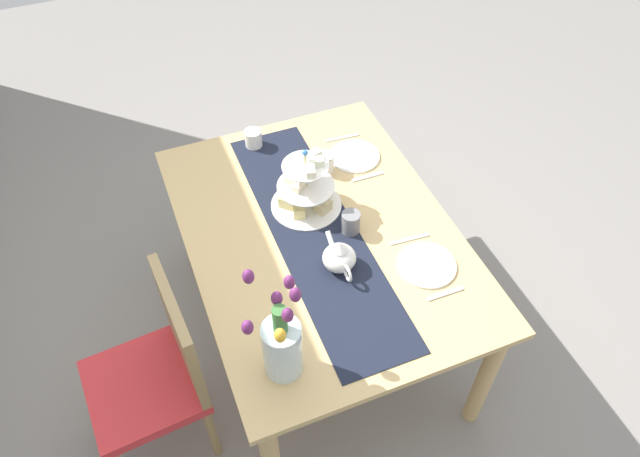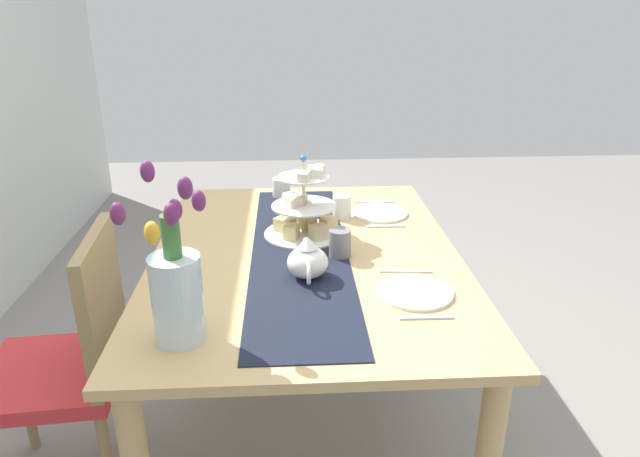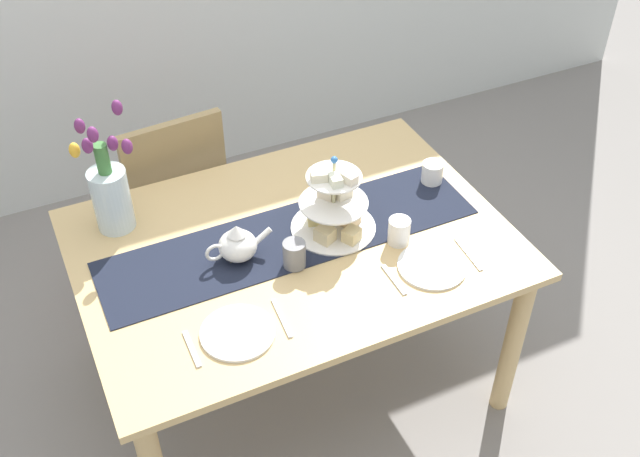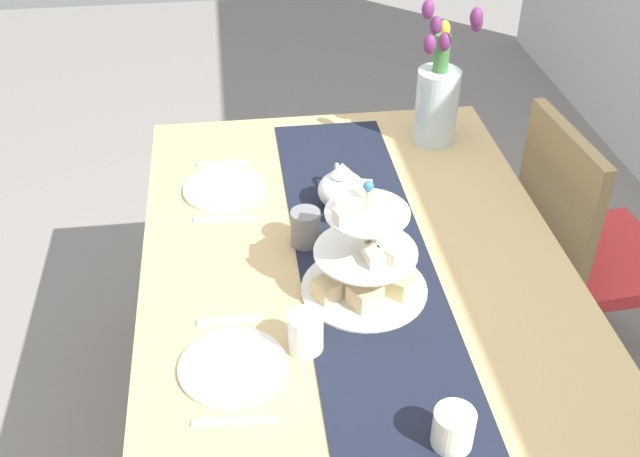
% 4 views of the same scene
% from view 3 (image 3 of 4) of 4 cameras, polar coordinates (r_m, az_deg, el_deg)
% --- Properties ---
extents(ground_plane, '(8.00, 8.00, 0.00)m').
position_cam_3_polar(ground_plane, '(3.13, -1.75, -11.14)').
color(ground_plane, gray).
extents(dining_table, '(1.48, 1.06, 0.74)m').
position_cam_3_polar(dining_table, '(2.66, -2.02, -2.56)').
color(dining_table, tan).
rests_on(dining_table, ground_plane).
extents(chair_left, '(0.45, 0.45, 0.91)m').
position_cam_3_polar(chair_left, '(3.26, -11.24, 2.74)').
color(chair_left, '#9C8254').
rests_on(chair_left, ground_plane).
extents(table_runner, '(1.34, 0.33, 0.00)m').
position_cam_3_polar(table_runner, '(2.61, -2.25, -0.65)').
color(table_runner, black).
rests_on(table_runner, dining_table).
extents(tiered_cake_stand, '(0.30, 0.30, 0.30)m').
position_cam_3_polar(tiered_cake_stand, '(2.59, 1.09, 1.45)').
color(tiered_cake_stand, beige).
rests_on(tiered_cake_stand, table_runner).
extents(teapot, '(0.24, 0.13, 0.14)m').
position_cam_3_polar(teapot, '(2.51, -6.29, -1.23)').
color(teapot, white).
rests_on(teapot, table_runner).
extents(tulip_vase, '(0.20, 0.20, 0.46)m').
position_cam_3_polar(tulip_vase, '(2.66, -15.66, 2.74)').
color(tulip_vase, silver).
rests_on(tulip_vase, dining_table).
extents(cream_jug, '(0.08, 0.08, 0.08)m').
position_cam_3_polar(cream_jug, '(2.87, 8.53, 4.20)').
color(cream_jug, white).
rests_on(cream_jug, dining_table).
extents(dinner_plate_left, '(0.23, 0.23, 0.01)m').
position_cam_3_polar(dinner_plate_left, '(2.30, -6.27, -7.87)').
color(dinner_plate_left, white).
rests_on(dinner_plate_left, dining_table).
extents(fork_left, '(0.02, 0.15, 0.01)m').
position_cam_3_polar(fork_left, '(2.28, -9.71, -9.00)').
color(fork_left, silver).
rests_on(fork_left, dining_table).
extents(knife_left, '(0.03, 0.17, 0.01)m').
position_cam_3_polar(knife_left, '(2.34, -2.92, -6.80)').
color(knife_left, silver).
rests_on(knife_left, dining_table).
extents(dinner_plate_right, '(0.23, 0.23, 0.01)m').
position_cam_3_polar(dinner_plate_right, '(2.52, 8.50, -2.84)').
color(dinner_plate_right, white).
rests_on(dinner_plate_right, dining_table).
extents(fork_right, '(0.02, 0.15, 0.01)m').
position_cam_3_polar(fork_right, '(2.46, 5.63, -3.88)').
color(fork_right, silver).
rests_on(fork_right, dining_table).
extents(knife_right, '(0.03, 0.17, 0.01)m').
position_cam_3_polar(knife_right, '(2.59, 11.21, -1.91)').
color(knife_right, silver).
rests_on(knife_right, dining_table).
extents(mug_grey, '(0.08, 0.08, 0.09)m').
position_cam_3_polar(mug_grey, '(2.47, -1.96, -1.96)').
color(mug_grey, slate).
rests_on(mug_grey, table_runner).
extents(mug_white_text, '(0.08, 0.08, 0.09)m').
position_cam_3_polar(mug_white_text, '(2.58, 6.03, -0.20)').
color(mug_white_text, white).
rests_on(mug_white_text, dining_table).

